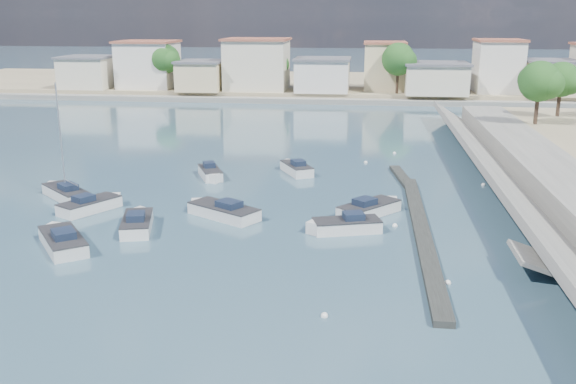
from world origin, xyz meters
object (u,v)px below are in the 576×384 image
object	(u,v)px
motorboat_b	(93,205)
motorboat_d	(343,226)
motorboat_a	(62,241)
motorboat_h	(371,209)
motorboat_e	(137,223)
sailboat	(65,193)
motorboat_c	(221,211)
motorboat_g	(211,174)
motorboat_f	(296,169)

from	to	relation	value
motorboat_b	motorboat_d	world-z (taller)	same
motorboat_a	motorboat_h	xyz separation A→B (m)	(18.66, 8.93, -0.00)
motorboat_h	motorboat_a	bearing A→B (deg)	-154.43
motorboat_b	motorboat_a	bearing A→B (deg)	-80.45
motorboat_e	motorboat_h	xyz separation A→B (m)	(15.29, 5.09, 0.00)
motorboat_a	motorboat_b	size ratio (longest dim) A/B	1.10
motorboat_b	sailboat	size ratio (longest dim) A/B	0.53
motorboat_b	motorboat_e	distance (m)	5.81
motorboat_b	motorboat_h	world-z (taller)	same
motorboat_h	motorboat_c	bearing A→B (deg)	-169.91
motorboat_h	sailboat	xyz separation A→B (m)	(-23.35, 1.28, 0.05)
motorboat_a	motorboat_g	distance (m)	18.26
motorboat_c	motorboat_e	distance (m)	5.85
motorboat_c	motorboat_h	xyz separation A→B (m)	(10.42, 1.85, -0.00)
motorboat_f	motorboat_h	distance (m)	13.22
motorboat_h	motorboat_e	bearing A→B (deg)	-161.58
motorboat_c	motorboat_g	bearing A→B (deg)	107.32
motorboat_d	motorboat_f	distance (m)	16.28
motorboat_a	motorboat_c	xyz separation A→B (m)	(8.24, 7.07, 0.00)
motorboat_b	motorboat_e	world-z (taller)	same
motorboat_e	motorboat_g	world-z (taller)	same
motorboat_h	motorboat_b	bearing A→B (deg)	-175.53
motorboat_a	motorboat_c	size ratio (longest dim) A/B	0.95
motorboat_d	motorboat_e	world-z (taller)	same
motorboat_f	motorboat_b	bearing A→B (deg)	-135.60
motorboat_h	sailboat	distance (m)	23.39
motorboat_b	motorboat_h	distance (m)	19.96
motorboat_b	sailboat	distance (m)	4.46
motorboat_c	motorboat_e	bearing A→B (deg)	-146.40
motorboat_g	motorboat_a	bearing A→B (deg)	-105.81
motorboat_g	motorboat_h	size ratio (longest dim) A/B	0.88
motorboat_f	sailboat	distance (m)	19.56
sailboat	motorboat_a	bearing A→B (deg)	-65.30
motorboat_d	motorboat_f	bearing A→B (deg)	107.12
sailboat	motorboat_d	bearing A→B (deg)	-14.10
motorboat_f	motorboat_d	bearing A→B (deg)	-72.88
motorboat_e	motorboat_h	size ratio (longest dim) A/B	1.05
motorboat_h	motorboat_f	bearing A→B (deg)	120.13
motorboat_a	sailboat	distance (m)	11.23
motorboat_d	motorboat_h	bearing A→B (deg)	65.95
motorboat_d	motorboat_e	bearing A→B (deg)	-175.90
motorboat_f	sailboat	size ratio (longest dim) A/B	0.51
motorboat_g	motorboat_e	bearing A→B (deg)	-96.66
motorboat_c	motorboat_h	size ratio (longest dim) A/B	1.13
motorboat_c	sailboat	world-z (taller)	sailboat
motorboat_c	motorboat_h	bearing A→B (deg)	10.09
motorboat_b	motorboat_d	bearing A→B (deg)	-8.11
motorboat_e	motorboat_f	distance (m)	18.66
motorboat_a	motorboat_f	xyz separation A→B (m)	(12.02, 20.36, -0.00)
sailboat	motorboat_f	bearing A→B (deg)	31.29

